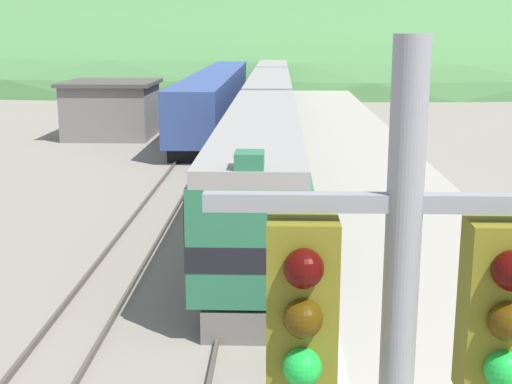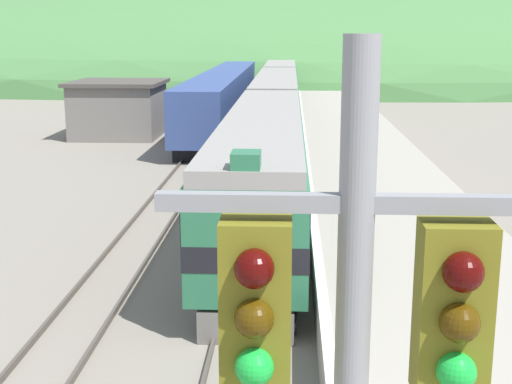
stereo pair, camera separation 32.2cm
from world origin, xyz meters
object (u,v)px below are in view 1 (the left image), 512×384
Objects in this scene: express_train_lead_car at (261,166)px; carriage_third at (273,80)px; carriage_fourth at (275,68)px; carriage_fifth at (276,61)px; siding_train at (221,92)px; carriage_second at (270,103)px.

carriage_third is at bearing 90.00° from express_train_lead_car.
express_train_lead_car reaches higher than carriage_fourth.
siding_train is at bearing -94.22° from carriage_fifth.
carriage_second is at bearing 90.00° from express_train_lead_car.
carriage_second and carriage_fourth have the same top height.
express_train_lead_car is 0.99× the size of carriage_third.
carriage_second is 1.00× the size of carriage_third.
carriage_fourth is (0.00, 66.27, -0.01)m from express_train_lead_car.
carriage_fourth is 0.49× the size of siding_train.
carriage_fourth is at bearing 83.01° from siding_train.
carriage_third is 22.04m from carriage_fourth.
carriage_second is 1.00× the size of carriage_fifth.
carriage_fourth is (0.00, 44.08, 0.00)m from carriage_second.
carriage_third is at bearing 70.20° from siding_train.
carriage_third and carriage_fifth have the same top height.
carriage_fifth is 55.61m from siding_train.
express_train_lead_car is at bearing -82.90° from siding_train.
express_train_lead_car is 0.49× the size of siding_train.
carriage_third and carriage_fourth have the same top height.
express_train_lead_car reaches higher than carriage_fifth.
carriage_fourth is at bearing 90.00° from carriage_third.
carriage_third is at bearing 90.00° from carriage_second.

